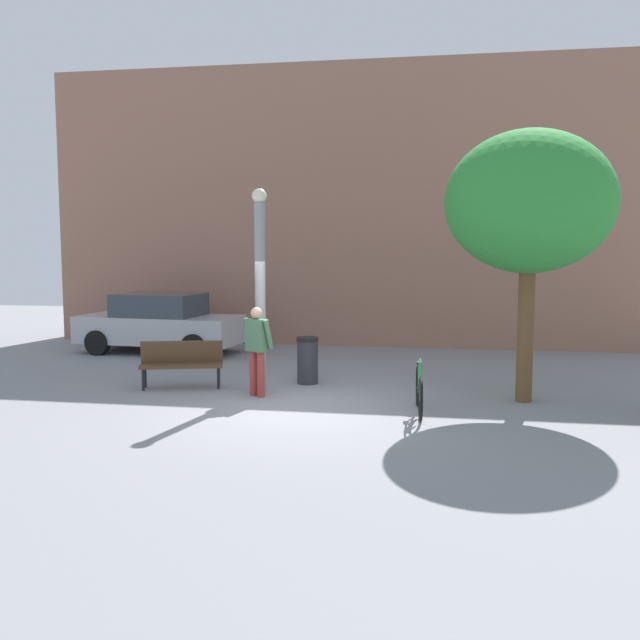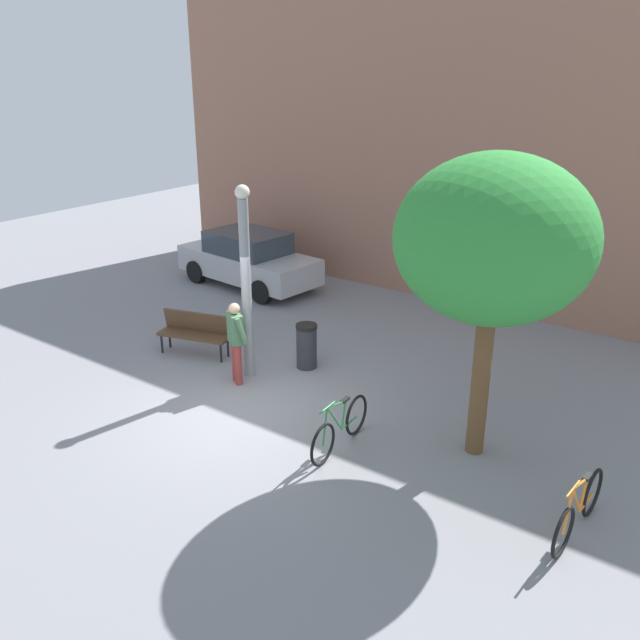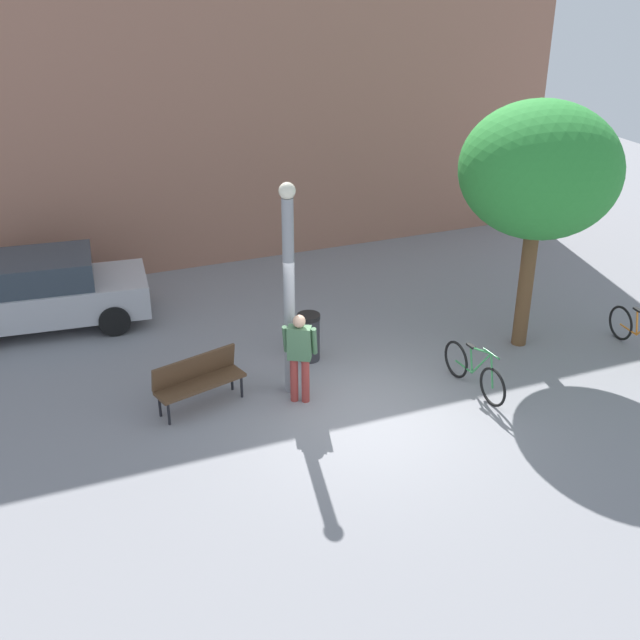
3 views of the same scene
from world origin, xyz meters
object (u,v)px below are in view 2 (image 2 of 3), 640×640
Objects in this scene: bicycle_green at (340,428)px; bicycle_orange at (578,510)px; parked_car_silver at (248,259)px; lamppost at (246,278)px; plaza_tree at (494,241)px; person_by_lamppost at (236,337)px; trash_bin at (307,346)px; park_bench at (196,330)px.

bicycle_orange is at bearing 1.36° from bicycle_green.
lamppost is at bearing -48.53° from parked_car_silver.
parked_car_silver is at bearing 153.52° from plaza_tree.
parked_car_silver is at bearing 129.25° from person_by_lamppost.
person_by_lamppost is (0.03, -0.40, -1.09)m from lamppost.
plaza_tree reaches higher than trash_bin.
trash_bin is (-2.32, 2.19, 0.10)m from bicycle_green.
trash_bin is (0.69, 1.36, -0.49)m from person_by_lamppost.
bicycle_orange is 12.01m from parked_car_silver.
bicycle_green is (-1.83, -1.23, -3.16)m from plaza_tree.
plaza_tree reaches higher than person_by_lamppost.
plaza_tree is at bearing 149.80° from bicycle_orange.
lamppost is 7.13m from bicycle_orange.
plaza_tree is 2.66× the size of bicycle_orange.
plaza_tree is 2.66× the size of bicycle_green.
bicycle_green is 0.42× the size of parked_car_silver.
park_bench is 4.76m from parked_car_silver.
trash_bin is (4.57, -3.38, -0.30)m from parked_car_silver.
parked_car_silver is at bearing 141.04° from bicycle_green.
lamppost is at bearing 158.12° from bicycle_green.
plaza_tree reaches higher than parked_car_silver.
lamppost is at bearing -4.66° from park_bench.
plaza_tree is at bearing -13.03° from trash_bin.
lamppost reaches higher than parked_car_silver.
park_bench is 1.76× the size of trash_bin.
park_bench is at bearing 163.86° from bicycle_green.
bicycle_orange is 6.46m from trash_bin.
plaza_tree reaches higher than park_bench.
bicycle_green is 1.90× the size of trash_bin.
trash_bin is (-6.11, 2.10, 0.10)m from bicycle_orange.
person_by_lamppost reaches higher than bicycle_green.
trash_bin is (0.72, 0.97, -1.58)m from lamppost.
person_by_lamppost is at bearing -175.25° from plaza_tree.
person_by_lamppost is 0.92× the size of bicycle_green.
park_bench is 0.35× the size of plaza_tree.
bicycle_green is at bearing -178.64° from bicycle_orange.
parked_car_silver is at bearing 117.54° from park_bench.
person_by_lamppost is 1.60m from trash_bin.
parked_car_silver is 4.58× the size of trash_bin.
person_by_lamppost reaches higher than park_bench.
bicycle_green reaches higher than trash_bin.
person_by_lamppost is 6.87m from bicycle_orange.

